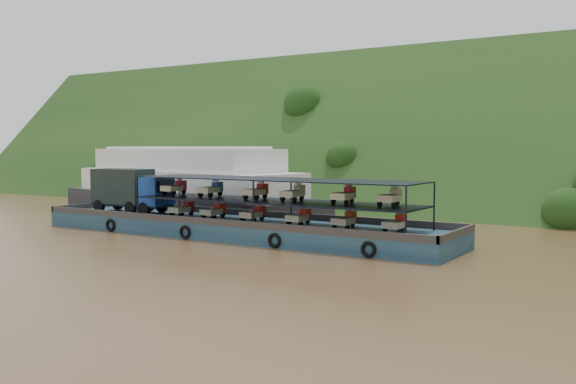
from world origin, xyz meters
The scene contains 4 objects.
ground centered at (0.00, 0.00, 0.00)m, with size 160.00×160.00×0.00m, color brown.
hillside centered at (0.00, 36.00, 0.00)m, with size 140.00×28.00×28.00m, color #1B3914.
cargo_barge centered at (-5.12, -1.75, 1.24)m, with size 35.00×7.18×4.97m.
passenger_ferry centered at (-19.10, 9.44, 3.00)m, with size 35.27×15.41×6.93m.
Camera 1 is at (26.17, -41.07, 6.86)m, focal length 40.00 mm.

